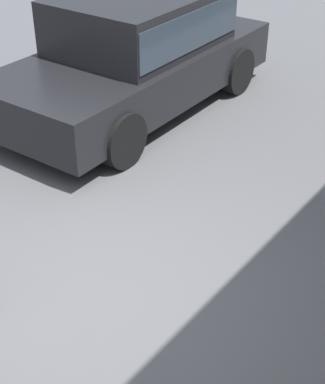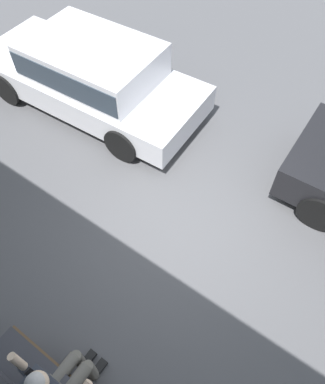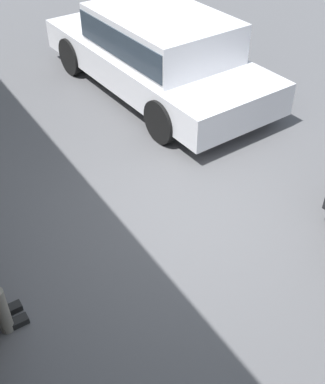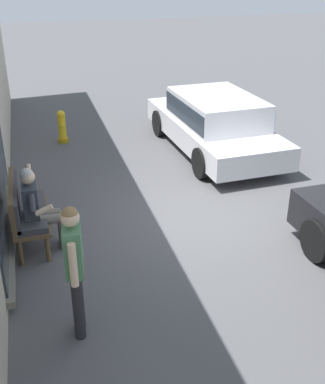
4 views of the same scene
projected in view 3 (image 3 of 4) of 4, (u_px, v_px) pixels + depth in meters
ground_plane at (186, 214)px, 5.83m from camera, size 60.00×60.00×0.00m
parked_car_mid at (158, 49)px, 7.85m from camera, size 4.59×2.08×1.36m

